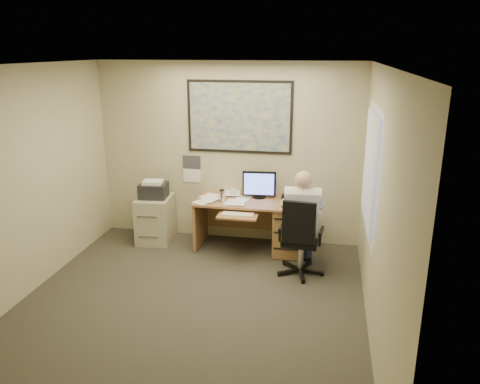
% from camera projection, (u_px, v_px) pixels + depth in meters
% --- Properties ---
extents(room_shell, '(4.00, 4.50, 2.70)m').
position_uv_depth(room_shell, '(183.00, 198.00, 4.93)').
color(room_shell, '#343028').
rests_on(room_shell, ground).
extents(desk, '(1.60, 0.97, 1.14)m').
position_uv_depth(desk, '(274.00, 221.00, 6.84)').
color(desk, '#9E6843').
rests_on(desk, ground).
extents(world_map, '(1.56, 0.03, 1.06)m').
position_uv_depth(world_map, '(239.00, 117.00, 6.83)').
color(world_map, '#1E4C93').
rests_on(world_map, room_shell).
extents(wall_calendar, '(0.28, 0.01, 0.42)m').
position_uv_depth(wall_calendar, '(192.00, 169.00, 7.21)').
color(wall_calendar, white).
rests_on(wall_calendar, room_shell).
extents(window_blinds, '(0.06, 1.40, 1.30)m').
position_uv_depth(window_blinds, '(371.00, 170.00, 5.27)').
color(window_blinds, beige).
rests_on(window_blinds, room_shell).
extents(filing_cabinet, '(0.55, 0.65, 0.97)m').
position_uv_depth(filing_cabinet, '(155.00, 215.00, 7.17)').
color(filing_cabinet, '#AAA589').
rests_on(filing_cabinet, ground).
extents(office_chair, '(0.69, 0.69, 1.07)m').
position_uv_depth(office_chair, '(301.00, 253.00, 6.09)').
color(office_chair, black).
rests_on(office_chair, ground).
extents(person, '(0.64, 0.88, 1.39)m').
position_uv_depth(person, '(302.00, 223.00, 6.05)').
color(person, silver).
rests_on(person, office_chair).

